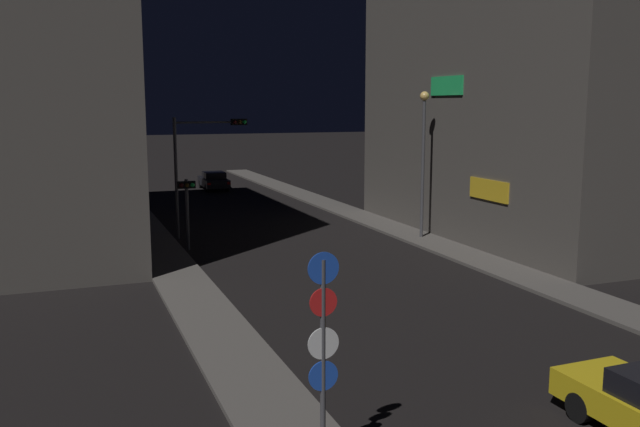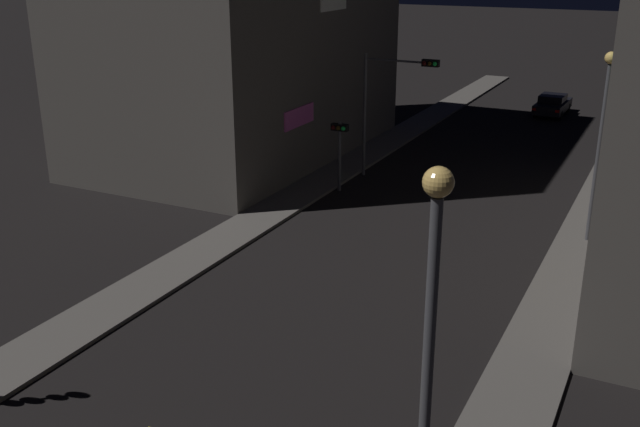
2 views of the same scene
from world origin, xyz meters
name	(u,v)px [view 2 (image 2 of 2)]	position (x,y,z in m)	size (l,w,h in m)	color
sidewalk_left	(334,174)	(-6.21, 31.52, 0.06)	(2.04, 67.04, 0.13)	#5B5651
sidewalk_right	(596,212)	(6.21, 31.52, 0.06)	(2.04, 67.04, 0.13)	#5B5651
far_car	(553,104)	(0.91, 51.01, 0.73)	(1.93, 4.50, 1.42)	black
traffic_light_overhead	(390,92)	(-3.67, 32.24, 4.25)	(3.69, 0.41, 6.00)	#47474C
traffic_light_left_kerb	(339,141)	(-4.95, 29.40, 2.37)	(0.80, 0.42, 3.27)	#47474C
street_lamp_near_block	(426,396)	(6.31, 8.15, 4.90)	(0.40, 0.40, 7.99)	#47474C
street_lamp_far_block	(602,124)	(6.32, 27.81, 4.66)	(0.44, 0.44, 7.11)	#47474C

